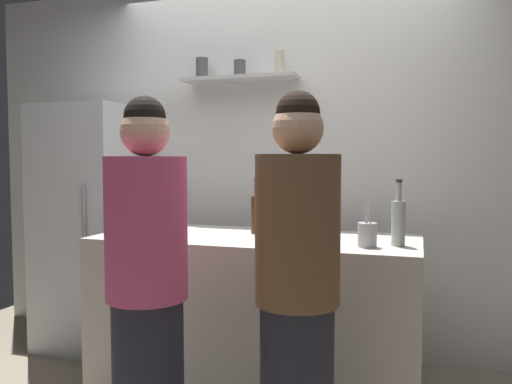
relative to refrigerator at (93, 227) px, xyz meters
name	(u,v)px	position (x,y,z in m)	size (l,w,h in m)	color
back_wall_assembly	(289,163)	(1.34, 0.40, 0.45)	(4.80, 0.32, 2.60)	white
refrigerator	(93,227)	(0.00, 0.00, 0.00)	(0.63, 0.66, 1.70)	silver
counter	(256,314)	(1.35, -0.37, -0.40)	(1.79, 0.75, 0.90)	#B7B2A8
baking_pan	(298,239)	(1.63, -0.57, 0.07)	(0.34, 0.24, 0.05)	gray
utensil_holder	(367,234)	(1.98, -0.54, 0.11)	(0.09, 0.09, 0.22)	#B2B2B7
wine_bottle_amber_glass	(256,213)	(1.32, -0.27, 0.17)	(0.06, 0.06, 0.33)	#472814
wine_bottle_dark_glass	(138,216)	(0.68, -0.53, 0.16)	(0.07, 0.07, 0.30)	black
wine_bottle_green_glass	(137,217)	(0.77, -0.68, 0.17)	(0.07, 0.07, 0.33)	#19471E
wine_bottle_pale_glass	(398,221)	(2.12, -0.46, 0.17)	(0.07, 0.07, 0.33)	#B2BFB2
water_bottle_plastic	(151,209)	(0.56, -0.16, 0.16)	(0.08, 0.08, 0.25)	silver
person_brown_jacket	(297,295)	(1.76, -1.12, -0.07)	(0.34, 0.34, 1.60)	#262633
person_pink_top	(147,291)	(1.14, -1.22, -0.07)	(0.34, 0.34, 1.59)	#262633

